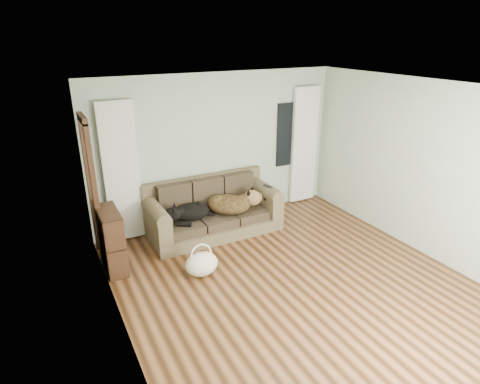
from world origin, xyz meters
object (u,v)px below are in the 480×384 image
dog_shepherd (232,204)px  tote_bag (202,265)px  sofa (214,208)px  bookshelf (111,237)px  dog_black_lab (189,212)px

dog_shepherd → tote_bag: size_ratio=1.64×
sofa → bookshelf: size_ratio=2.44×
sofa → dog_black_lab: 0.46m
dog_black_lab → tote_bag: 1.16m
bookshelf → sofa: bearing=15.8°
dog_black_lab → dog_shepherd: (0.74, -0.07, 0.01)m
sofa → dog_shepherd: (0.29, -0.09, 0.04)m
dog_shepherd → tote_bag: 1.45m
dog_shepherd → bookshelf: 2.05m
bookshelf → dog_shepherd: bearing=11.7°
sofa → dog_shepherd: 0.30m
dog_shepherd → tote_bag: bearing=81.2°
dog_black_lab → bookshelf: 1.33m
bookshelf → tote_bag: bearing=-31.4°
tote_bag → bookshelf: bearing=144.1°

